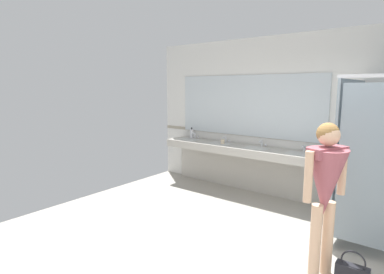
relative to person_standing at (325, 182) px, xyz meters
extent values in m
cube|color=silver|center=(-0.59, 2.12, 0.41)|extent=(6.82, 0.12, 2.82)
cube|color=#9E937F|center=(-0.59, 2.06, 0.05)|extent=(6.82, 0.01, 0.06)
cube|color=#B2ADA3|center=(-1.99, 1.77, -0.19)|extent=(3.03, 0.54, 0.14)
cube|color=#B2ADA3|center=(-1.99, 2.00, -0.63)|extent=(3.03, 0.08, 0.74)
cube|color=beige|center=(-3.12, 1.74, -0.17)|extent=(0.42, 0.30, 0.11)
cylinder|color=silver|center=(-3.12, 1.95, -0.07)|extent=(0.04, 0.04, 0.11)
cylinder|color=silver|center=(-3.12, 1.90, -0.02)|extent=(0.03, 0.11, 0.03)
sphere|color=silver|center=(-3.05, 1.96, -0.09)|extent=(0.04, 0.04, 0.04)
cube|color=beige|center=(-2.37, 1.74, -0.17)|extent=(0.42, 0.30, 0.11)
cylinder|color=silver|center=(-2.37, 1.95, -0.07)|extent=(0.04, 0.04, 0.11)
cylinder|color=silver|center=(-2.37, 1.90, -0.02)|extent=(0.03, 0.11, 0.03)
sphere|color=silver|center=(-2.30, 1.96, -0.09)|extent=(0.04, 0.04, 0.04)
cube|color=beige|center=(-1.61, 1.74, -0.17)|extent=(0.42, 0.30, 0.11)
cylinder|color=silver|center=(-1.61, 1.95, -0.07)|extent=(0.04, 0.04, 0.11)
cylinder|color=silver|center=(-1.61, 1.90, -0.02)|extent=(0.03, 0.11, 0.03)
sphere|color=silver|center=(-1.54, 1.96, -0.09)|extent=(0.04, 0.04, 0.04)
cube|color=beige|center=(-0.85, 1.74, -0.17)|extent=(0.42, 0.30, 0.11)
cylinder|color=silver|center=(-0.85, 1.95, -0.07)|extent=(0.04, 0.04, 0.11)
cylinder|color=silver|center=(-0.85, 1.90, -0.02)|extent=(0.03, 0.11, 0.03)
sphere|color=silver|center=(-0.78, 1.96, -0.09)|extent=(0.04, 0.04, 0.04)
cube|color=silver|center=(-1.99, 2.05, 0.59)|extent=(2.93, 0.02, 1.13)
cube|color=gray|center=(-0.07, 1.31, 0.07)|extent=(0.03, 1.45, 1.91)
cylinder|color=silver|center=(-0.07, 0.65, -0.94)|extent=(0.05, 0.05, 0.12)
cube|color=gray|center=(0.35, 0.62, 0.07)|extent=(0.78, 0.03, 1.81)
cylinder|color=#DBAD89|center=(0.04, 0.08, -0.61)|extent=(0.11, 0.11, 0.78)
cylinder|color=#DBAD89|center=(-0.04, -0.08, -0.61)|extent=(0.11, 0.11, 0.78)
cone|color=#994C56|center=(0.00, 0.00, 0.00)|extent=(0.53, 0.53, 0.67)
cube|color=#994C56|center=(0.00, 0.00, 0.30)|extent=(0.32, 0.45, 0.10)
cylinder|color=#DBAD89|center=(0.10, 0.22, 0.08)|extent=(0.08, 0.08, 0.50)
cylinder|color=#DBAD89|center=(-0.10, -0.22, 0.08)|extent=(0.08, 0.08, 0.50)
sphere|color=#DBAD89|center=(0.00, 0.00, 0.47)|extent=(0.21, 0.21, 0.21)
sphere|color=olive|center=(-0.01, 0.00, 0.48)|extent=(0.22, 0.22, 0.22)
torus|color=black|center=(0.31, -0.03, -0.72)|extent=(0.22, 0.02, 0.22)
cylinder|color=white|center=(-3.19, 1.93, -0.03)|extent=(0.07, 0.07, 0.19)
cylinder|color=black|center=(-3.19, 1.93, 0.08)|extent=(0.03, 0.03, 0.04)
cylinder|color=beige|center=(-2.30, 1.73, -0.08)|extent=(0.07, 0.07, 0.08)
camera|label=1|loc=(0.78, -3.15, 0.92)|focal=29.07mm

